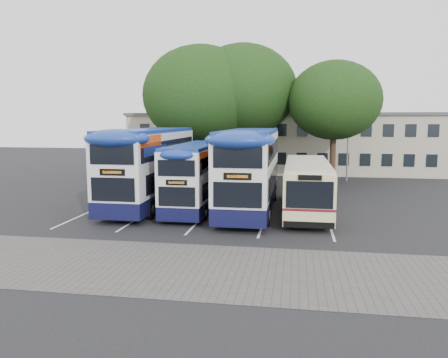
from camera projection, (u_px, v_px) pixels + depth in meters
name	position (u px, v px, depth m)	size (l,w,h in m)	color
ground	(264.00, 236.00, 20.80)	(120.00, 120.00, 0.00)	black
paving_strip	(200.00, 269.00, 16.23)	(40.00, 6.00, 0.01)	#595654
bay_lines	(208.00, 212.00, 26.29)	(14.12, 11.00, 0.01)	silver
depot_building	(283.00, 142.00, 46.76)	(32.40, 8.40, 6.20)	#B8A894
lamp_post	(349.00, 124.00, 38.68)	(0.25, 1.05, 9.06)	gray
tree_left	(201.00, 96.00, 38.22)	(10.22, 10.22, 11.95)	black
tree_mid	(243.00, 90.00, 38.56)	(9.53, 9.53, 12.14)	black
tree_right	(334.00, 100.00, 35.99)	(7.67, 7.67, 10.35)	black
bus_dd_left	(151.00, 163.00, 28.00)	(2.86, 11.81, 4.92)	#0E0F33
bus_dd_mid	(198.00, 173.00, 26.92)	(2.35, 9.70, 4.04)	#0E0F33
bus_dd_right	(250.00, 166.00, 26.41)	(2.85, 11.77, 4.91)	#0E0F33
bus_single	(307.00, 184.00, 25.97)	(2.60, 10.22, 3.05)	beige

